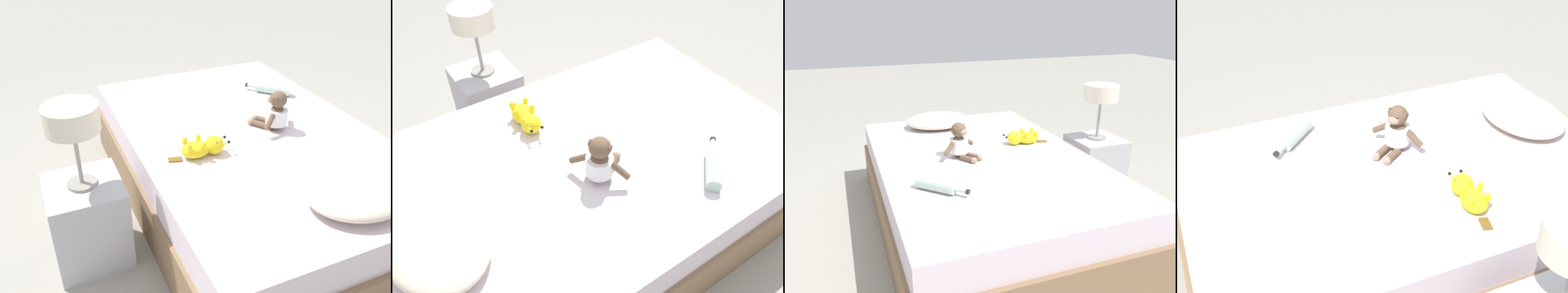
# 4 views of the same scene
# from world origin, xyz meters

# --- Properties ---
(ground_plane) EXTENTS (16.00, 16.00, 0.00)m
(ground_plane) POSITION_xyz_m (0.00, 0.00, 0.00)
(ground_plane) COLOR #9E998E
(bed) EXTENTS (1.37, 2.09, 0.48)m
(bed) POSITION_xyz_m (0.00, 0.00, 0.24)
(bed) COLOR #846647
(bed) RESTS_ON ground_plane
(pillow) EXTENTS (0.52, 0.41, 0.11)m
(pillow) POSITION_xyz_m (-0.11, 0.75, 0.54)
(pillow) COLOR beige
(pillow) RESTS_ON bed
(plush_monkey) EXTENTS (0.25, 0.25, 0.24)m
(plush_monkey) POSITION_xyz_m (-0.15, 0.03, 0.58)
(plush_monkey) COLOR brown
(plush_monkey) RESTS_ON bed
(plush_yellow_creature) EXTENTS (0.33, 0.12, 0.10)m
(plush_yellow_creature) POSITION_xyz_m (0.35, 0.14, 0.53)
(plush_yellow_creature) COLOR yellow
(plush_yellow_creature) RESTS_ON bed
(glass_bottle) EXTENTS (0.25, 0.26, 0.07)m
(glass_bottle) POSITION_xyz_m (-0.41, -0.40, 0.52)
(glass_bottle) COLOR #B2D1B7
(glass_bottle) RESTS_ON bed
(nightstand) EXTENTS (0.36, 0.36, 0.46)m
(nightstand) POSITION_xyz_m (0.97, 0.12, 0.23)
(nightstand) COLOR #B2B2B7
(nightstand) RESTS_ON ground_plane
(bedside_lamp) EXTENTS (0.25, 0.25, 0.41)m
(bedside_lamp) POSITION_xyz_m (0.97, 0.12, 0.80)
(bedside_lamp) COLOR gray
(bedside_lamp) RESTS_ON nightstand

